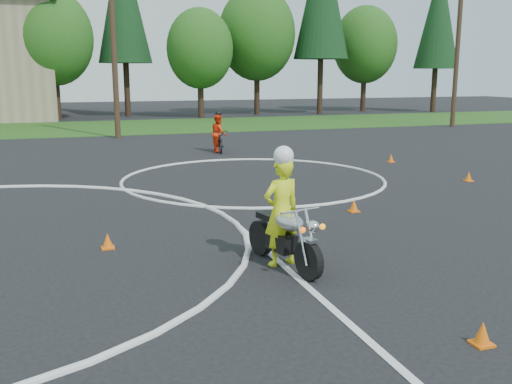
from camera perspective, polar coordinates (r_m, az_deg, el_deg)
name	(u,v)px	position (r m, az deg, el deg)	size (l,w,h in m)	color
grass_strip	(21,130)	(35.76, -22.47, 5.77)	(120.00, 10.00, 0.02)	#1E4714
course_markings	(51,222)	(13.27, -19.82, -2.89)	(19.05, 19.05, 0.12)	silver
primary_motorcycle	(285,236)	(9.57, 2.90, -4.45)	(0.76, 2.08, 1.11)	black
rider_primary_grp	(282,208)	(9.57, 2.57, -1.64)	(0.76, 0.58, 2.05)	#DCED19
rider_second_grp	(219,137)	(23.77, -3.75, 5.47)	(0.80, 1.83, 1.71)	black
traffic_cones	(236,223)	(11.98, -2.02, -3.09)	(19.82, 13.91, 0.30)	orange
treeline	(231,27)	(44.92, -2.54, 16.13)	(38.20, 8.10, 14.52)	#382619
utility_poles	(113,32)	(29.68, -14.11, 15.28)	(41.60, 1.12, 10.00)	#473321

